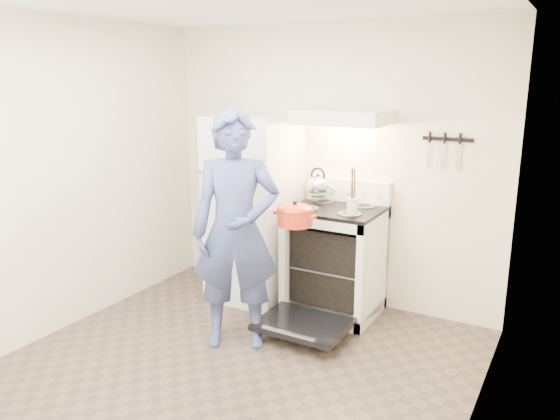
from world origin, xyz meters
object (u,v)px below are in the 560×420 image
object	(u,v)px
tea_kettle	(318,185)
dutch_oven	(295,217)
stove_body	(335,262)
person	(236,231)
refrigerator	(254,209)

from	to	relation	value
tea_kettle	dutch_oven	xyz separation A→B (m)	(0.16, -0.73, -0.11)
stove_body	tea_kettle	distance (m)	0.70
tea_kettle	dutch_oven	distance (m)	0.75
stove_body	dutch_oven	bearing A→B (deg)	-96.92
person	stove_body	bearing A→B (deg)	34.76
dutch_oven	person	bearing A→B (deg)	-140.92
stove_body	person	distance (m)	1.09
refrigerator	tea_kettle	xyz separation A→B (m)	(0.58, 0.14, 0.25)
dutch_oven	tea_kettle	bearing A→B (deg)	102.22
stove_body	tea_kettle	size ratio (longest dim) A/B	2.98
refrigerator	dutch_oven	size ratio (longest dim) A/B	4.94
person	dutch_oven	world-z (taller)	person
stove_body	dutch_oven	world-z (taller)	dutch_oven
dutch_oven	stove_body	bearing A→B (deg)	83.08
stove_body	tea_kettle	world-z (taller)	tea_kettle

